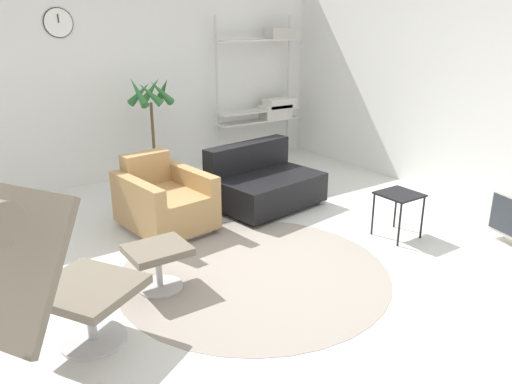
{
  "coord_description": "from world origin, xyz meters",
  "views": [
    {
      "loc": [
        -2.32,
        -3.51,
        2.03
      ],
      "look_at": [
        0.1,
        0.01,
        0.55
      ],
      "focal_mm": 35.0,
      "sensor_mm": 36.0,
      "label": 1
    }
  ],
  "objects_px": {
    "ottoman": "(158,258)",
    "potted_plant": "(153,131)",
    "lounge_chair": "(30,264)",
    "armchair_red": "(164,203)",
    "couch_low": "(263,185)",
    "shelf_unit": "(271,89)",
    "side_table": "(399,199)"
  },
  "relations": [
    {
      "from": "armchair_red",
      "to": "potted_plant",
      "type": "relative_size",
      "value": 0.69
    },
    {
      "from": "couch_low",
      "to": "shelf_unit",
      "type": "xyz_separation_m",
      "value": [
        1.31,
        1.65,
        0.8
      ]
    },
    {
      "from": "couch_low",
      "to": "potted_plant",
      "type": "distance_m",
      "value": 1.58
    },
    {
      "from": "shelf_unit",
      "to": "lounge_chair",
      "type": "bearing_deg",
      "value": -140.77
    },
    {
      "from": "armchair_red",
      "to": "shelf_unit",
      "type": "relative_size",
      "value": 0.47
    },
    {
      "from": "lounge_chair",
      "to": "shelf_unit",
      "type": "distance_m",
      "value": 5.26
    },
    {
      "from": "side_table",
      "to": "shelf_unit",
      "type": "relative_size",
      "value": 0.21
    },
    {
      "from": "armchair_red",
      "to": "potted_plant",
      "type": "xyz_separation_m",
      "value": [
        0.48,
        1.3,
        0.45
      ]
    },
    {
      "from": "lounge_chair",
      "to": "ottoman",
      "type": "xyz_separation_m",
      "value": [
        1.0,
        0.6,
        -0.49
      ]
    },
    {
      "from": "lounge_chair",
      "to": "couch_low",
      "type": "height_order",
      "value": "lounge_chair"
    },
    {
      "from": "side_table",
      "to": "potted_plant",
      "type": "bearing_deg",
      "value": 115.48
    },
    {
      "from": "ottoman",
      "to": "armchair_red",
      "type": "xyz_separation_m",
      "value": [
        0.54,
        1.08,
        0.01
      ]
    },
    {
      "from": "ottoman",
      "to": "potted_plant",
      "type": "xyz_separation_m",
      "value": [
        1.02,
        2.38,
        0.46
      ]
    },
    {
      "from": "lounge_chair",
      "to": "ottoman",
      "type": "relative_size",
      "value": 2.7
    },
    {
      "from": "couch_low",
      "to": "shelf_unit",
      "type": "bearing_deg",
      "value": -136.53
    },
    {
      "from": "lounge_chair",
      "to": "couch_low",
      "type": "xyz_separation_m",
      "value": [
        2.76,
        1.66,
        -0.5
      ]
    },
    {
      "from": "armchair_red",
      "to": "couch_low",
      "type": "relative_size",
      "value": 0.77
    },
    {
      "from": "couch_low",
      "to": "potted_plant",
      "type": "bearing_deg",
      "value": -69.02
    },
    {
      "from": "couch_low",
      "to": "lounge_chair",
      "type": "bearing_deg",
      "value": 22.87
    },
    {
      "from": "armchair_red",
      "to": "side_table",
      "type": "xyz_separation_m",
      "value": [
        1.8,
        -1.47,
        0.11
      ]
    },
    {
      "from": "couch_low",
      "to": "potted_plant",
      "type": "relative_size",
      "value": 0.9
    },
    {
      "from": "couch_low",
      "to": "shelf_unit",
      "type": "relative_size",
      "value": 0.6
    },
    {
      "from": "lounge_chair",
      "to": "couch_low",
      "type": "distance_m",
      "value": 3.26
    },
    {
      "from": "ottoman",
      "to": "side_table",
      "type": "height_order",
      "value": "side_table"
    },
    {
      "from": "armchair_red",
      "to": "shelf_unit",
      "type": "bearing_deg",
      "value": -153.74
    },
    {
      "from": "ottoman",
      "to": "couch_low",
      "type": "height_order",
      "value": "couch_low"
    },
    {
      "from": "potted_plant",
      "to": "shelf_unit",
      "type": "distance_m",
      "value": 2.1
    },
    {
      "from": "armchair_red",
      "to": "couch_low",
      "type": "xyz_separation_m",
      "value": [
        1.22,
        -0.02,
        -0.03
      ]
    },
    {
      "from": "lounge_chair",
      "to": "armchair_red",
      "type": "height_order",
      "value": "lounge_chair"
    },
    {
      "from": "ottoman",
      "to": "armchair_red",
      "type": "height_order",
      "value": "armchair_red"
    },
    {
      "from": "potted_plant",
      "to": "armchair_red",
      "type": "bearing_deg",
      "value": -110.29
    },
    {
      "from": "side_table",
      "to": "armchair_red",
      "type": "bearing_deg",
      "value": 140.77
    }
  ]
}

